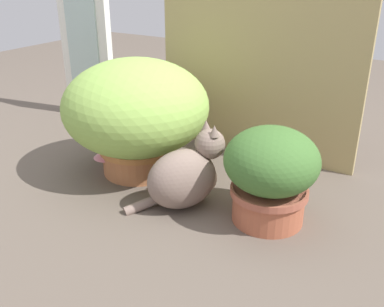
{
  "coord_description": "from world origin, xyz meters",
  "views": [
    {
      "loc": [
        0.83,
        -1.2,
        0.83
      ],
      "look_at": [
        0.07,
        0.04,
        0.18
      ],
      "focal_mm": 40.85,
      "sensor_mm": 36.0,
      "label": 1
    }
  ],
  "objects_px": {
    "grass_planter": "(136,111)",
    "leafy_planter": "(271,173)",
    "cat": "(186,175)",
    "mushroom_ornament_pink": "(107,153)"
  },
  "relations": [
    {
      "from": "grass_planter",
      "to": "mushroom_ornament_pink",
      "type": "xyz_separation_m",
      "value": [
        -0.1,
        -0.08,
        -0.18
      ]
    },
    {
      "from": "grass_planter",
      "to": "leafy_planter",
      "type": "relative_size",
      "value": 1.75
    },
    {
      "from": "cat",
      "to": "mushroom_ornament_pink",
      "type": "xyz_separation_m",
      "value": [
        -0.42,
        0.05,
        -0.03
      ]
    },
    {
      "from": "leafy_planter",
      "to": "cat",
      "type": "distance_m",
      "value": 0.3
    },
    {
      "from": "grass_planter",
      "to": "leafy_planter",
      "type": "bearing_deg",
      "value": -6.76
    },
    {
      "from": "cat",
      "to": "leafy_planter",
      "type": "bearing_deg",
      "value": 12.35
    },
    {
      "from": "grass_planter",
      "to": "leafy_planter",
      "type": "xyz_separation_m",
      "value": [
        0.61,
        -0.07,
        -0.08
      ]
    },
    {
      "from": "grass_planter",
      "to": "leafy_planter",
      "type": "height_order",
      "value": "grass_planter"
    },
    {
      "from": "leafy_planter",
      "to": "cat",
      "type": "xyz_separation_m",
      "value": [
        -0.29,
        -0.06,
        -0.06
      ]
    },
    {
      "from": "cat",
      "to": "mushroom_ornament_pink",
      "type": "relative_size",
      "value": 2.73
    }
  ]
}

